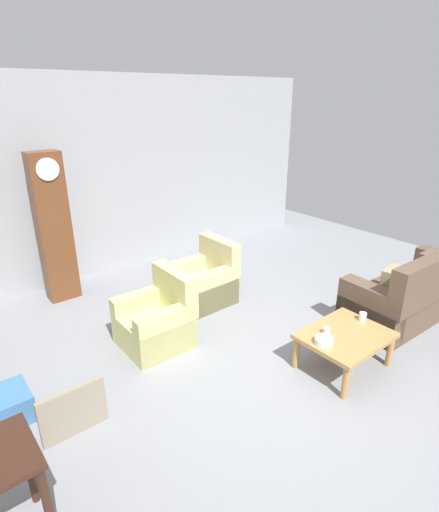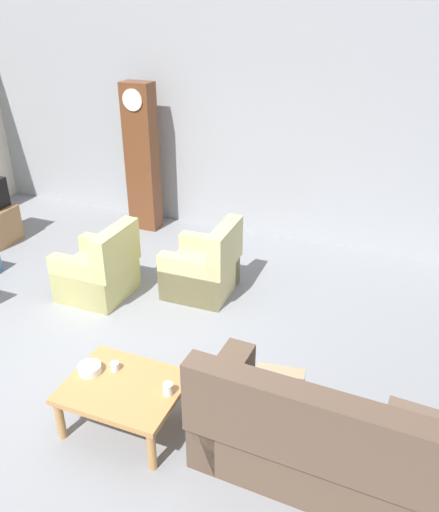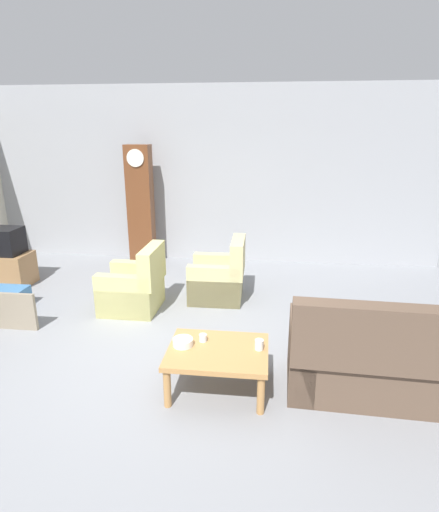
{
  "view_description": "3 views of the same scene",
  "coord_description": "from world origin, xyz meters",
  "px_view_note": "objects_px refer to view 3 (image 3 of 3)",
  "views": [
    {
      "loc": [
        -2.84,
        -2.68,
        2.89
      ],
      "look_at": [
        0.26,
        1.14,
        0.9
      ],
      "focal_mm": 28.32,
      "sensor_mm": 36.0,
      "label": 1
    },
    {
      "loc": [
        2.59,
        -3.35,
        3.34
      ],
      "look_at": [
        0.76,
        1.22,
        0.76
      ],
      "focal_mm": 36.28,
      "sensor_mm": 36.0,
      "label": 2
    },
    {
      "loc": [
        1.06,
        -4.07,
        2.45
      ],
      "look_at": [
        0.49,
        0.83,
        0.91
      ],
      "focal_mm": 28.92,
      "sensor_mm": 36.0,
      "label": 3
    }
  ],
  "objects_px": {
    "tv_stand_cabinet": "(10,269)",
    "framed_picture_leaning": "(13,311)",
    "grandfather_clock": "(141,206)",
    "bowl_white_stacked": "(183,342)",
    "armchair_olive_near": "(135,289)",
    "coffee_table_wood": "(218,355)",
    "tv_crt": "(5,241)",
    "cup_white_porcelain": "(259,345)",
    "couch_floral": "(403,363)",
    "armchair_olive_far": "(220,279)",
    "cup_blue_rimmed": "(203,338)",
    "storage_box_blue": "(8,299)"
  },
  "relations": [
    {
      "from": "armchair_olive_far",
      "to": "tv_stand_cabinet",
      "type": "xyz_separation_m",
      "value": [
        -3.45,
        0.16,
        -0.04
      ]
    },
    {
      "from": "armchair_olive_far",
      "to": "tv_crt",
      "type": "bearing_deg",
      "value": 177.31
    },
    {
      "from": "armchair_olive_far",
      "to": "framed_picture_leaning",
      "type": "relative_size",
      "value": 1.53
    },
    {
      "from": "armchair_olive_far",
      "to": "tv_stand_cabinet",
      "type": "distance_m",
      "value": 3.45
    },
    {
      "from": "couch_floral",
      "to": "storage_box_blue",
      "type": "relative_size",
      "value": 4.47
    },
    {
      "from": "grandfather_clock",
      "to": "cup_blue_rimmed",
      "type": "relative_size",
      "value": 28.58
    },
    {
      "from": "tv_crt",
      "to": "cup_white_porcelain",
      "type": "xyz_separation_m",
      "value": [
        4.09,
        -2.36,
        -0.26
      ]
    },
    {
      "from": "framed_picture_leaning",
      "to": "tv_crt",
      "type": "bearing_deg",
      "value": 123.98
    },
    {
      "from": "armchair_olive_near",
      "to": "bowl_white_stacked",
      "type": "bearing_deg",
      "value": -58.42
    },
    {
      "from": "cup_white_porcelain",
      "to": "cup_blue_rimmed",
      "type": "xyz_separation_m",
      "value": [
        -0.56,
        0.09,
        -0.01
      ]
    },
    {
      "from": "couch_floral",
      "to": "coffee_table_wood",
      "type": "xyz_separation_m",
      "value": [
        -1.73,
        -0.09,
        0.02
      ]
    },
    {
      "from": "armchair_olive_far",
      "to": "cup_white_porcelain",
      "type": "xyz_separation_m",
      "value": [
        0.64,
        -2.19,
        0.17
      ]
    },
    {
      "from": "tv_stand_cabinet",
      "to": "framed_picture_leaning",
      "type": "xyz_separation_m",
      "value": [
        0.98,
        -1.45,
        -0.02
      ]
    },
    {
      "from": "couch_floral",
      "to": "framed_picture_leaning",
      "type": "height_order",
      "value": "couch_floral"
    },
    {
      "from": "armchair_olive_near",
      "to": "grandfather_clock",
      "type": "height_order",
      "value": "grandfather_clock"
    },
    {
      "from": "coffee_table_wood",
      "to": "tv_stand_cabinet",
      "type": "height_order",
      "value": "tv_stand_cabinet"
    },
    {
      "from": "armchair_olive_near",
      "to": "armchair_olive_far",
      "type": "relative_size",
      "value": 1.0
    },
    {
      "from": "framed_picture_leaning",
      "to": "storage_box_blue",
      "type": "relative_size",
      "value": 1.26
    },
    {
      "from": "grandfather_clock",
      "to": "framed_picture_leaning",
      "type": "distance_m",
      "value": 3.0
    },
    {
      "from": "tv_crt",
      "to": "cup_blue_rimmed",
      "type": "distance_m",
      "value": 4.2
    },
    {
      "from": "couch_floral",
      "to": "bowl_white_stacked",
      "type": "distance_m",
      "value": 2.08
    },
    {
      "from": "tv_stand_cabinet",
      "to": "framed_picture_leaning",
      "type": "bearing_deg",
      "value": -56.02
    },
    {
      "from": "armchair_olive_near",
      "to": "framed_picture_leaning",
      "type": "bearing_deg",
      "value": -149.86
    },
    {
      "from": "cup_blue_rimmed",
      "to": "bowl_white_stacked",
      "type": "bearing_deg",
      "value": -149.36
    },
    {
      "from": "tv_crt",
      "to": "storage_box_blue",
      "type": "height_order",
      "value": "tv_crt"
    },
    {
      "from": "armchair_olive_far",
      "to": "bowl_white_stacked",
      "type": "bearing_deg",
      "value": -92.58
    },
    {
      "from": "coffee_table_wood",
      "to": "storage_box_blue",
      "type": "xyz_separation_m",
      "value": [
        -3.18,
        1.53,
        -0.23
      ]
    },
    {
      "from": "grandfather_clock",
      "to": "armchair_olive_near",
      "type": "bearing_deg",
      "value": -76.58
    },
    {
      "from": "cup_white_porcelain",
      "to": "framed_picture_leaning",
      "type": "bearing_deg",
      "value": 163.82
    },
    {
      "from": "couch_floral",
      "to": "coffee_table_wood",
      "type": "relative_size",
      "value": 2.22
    },
    {
      "from": "grandfather_clock",
      "to": "framed_picture_leaning",
      "type": "relative_size",
      "value": 3.63
    },
    {
      "from": "tv_stand_cabinet",
      "to": "tv_crt",
      "type": "bearing_deg",
      "value": 0.0
    },
    {
      "from": "storage_box_blue",
      "to": "tv_crt",
      "type": "bearing_deg",
      "value": 120.64
    },
    {
      "from": "framed_picture_leaning",
      "to": "cup_white_porcelain",
      "type": "height_order",
      "value": "cup_white_porcelain"
    },
    {
      "from": "couch_floral",
      "to": "tv_crt",
      "type": "distance_m",
      "value": 5.91
    },
    {
      "from": "storage_box_blue",
      "to": "cup_white_porcelain",
      "type": "distance_m",
      "value": 3.88
    },
    {
      "from": "armchair_olive_near",
      "to": "cup_white_porcelain",
      "type": "bearing_deg",
      "value": -43.35
    },
    {
      "from": "tv_crt",
      "to": "bowl_white_stacked",
      "type": "height_order",
      "value": "tv_crt"
    },
    {
      "from": "framed_picture_leaning",
      "to": "tv_stand_cabinet",
      "type": "bearing_deg",
      "value": 123.98
    },
    {
      "from": "couch_floral",
      "to": "armchair_olive_far",
      "type": "bearing_deg",
      "value": 132.53
    },
    {
      "from": "storage_box_blue",
      "to": "bowl_white_stacked",
      "type": "relative_size",
      "value": 2.43
    },
    {
      "from": "tv_crt",
      "to": "cup_white_porcelain",
      "type": "distance_m",
      "value": 4.72
    },
    {
      "from": "armchair_olive_near",
      "to": "bowl_white_stacked",
      "type": "xyz_separation_m",
      "value": [
        1.04,
        -1.69,
        0.16
      ]
    },
    {
      "from": "tv_crt",
      "to": "framed_picture_leaning",
      "type": "bearing_deg",
      "value": -56.02
    },
    {
      "from": "grandfather_clock",
      "to": "bowl_white_stacked",
      "type": "bearing_deg",
      "value": -67.62
    },
    {
      "from": "couch_floral",
      "to": "bowl_white_stacked",
      "type": "xyz_separation_m",
      "value": [
        -2.08,
        -0.05,
        0.11
      ]
    },
    {
      "from": "armchair_olive_near",
      "to": "framed_picture_leaning",
      "type": "distance_m",
      "value": 1.54
    },
    {
      "from": "storage_box_blue",
      "to": "framed_picture_leaning",
      "type": "bearing_deg",
      "value": -51.47
    },
    {
      "from": "grandfather_clock",
      "to": "tv_crt",
      "type": "distance_m",
      "value": 2.28
    },
    {
      "from": "bowl_white_stacked",
      "to": "grandfather_clock",
      "type": "bearing_deg",
      "value": 112.38
    }
  ]
}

